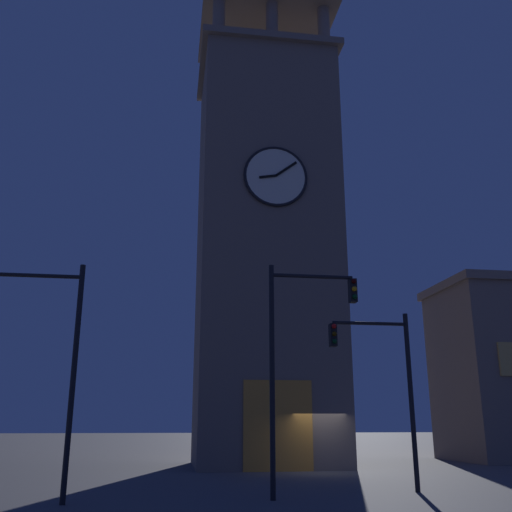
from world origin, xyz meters
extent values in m
plane|color=#4C4C51|center=(0.00, 0.00, 0.00)|extent=(200.00, 200.00, 0.00)
cube|color=#75665B|center=(1.96, -3.77, 11.25)|extent=(7.30, 6.58, 22.50)
cube|color=#75665B|center=(1.96, -3.77, 22.70)|extent=(7.90, 7.18, 0.40)
cylinder|color=#75665B|center=(-1.09, -1.08, 24.15)|extent=(0.70, 0.70, 2.50)
cylinder|color=#75665B|center=(1.96, -1.08, 24.15)|extent=(0.70, 0.70, 2.50)
cylinder|color=#75665B|center=(5.01, -1.08, 24.15)|extent=(0.70, 0.70, 2.50)
cylinder|color=#75665B|center=(-1.09, -6.46, 24.15)|extent=(0.70, 0.70, 2.50)
cylinder|color=#75665B|center=(1.96, -6.46, 24.15)|extent=(0.70, 0.70, 2.50)
cylinder|color=#75665B|center=(5.01, -6.46, 24.15)|extent=(0.70, 0.70, 2.50)
cube|color=#75665B|center=(1.96, -3.77, 25.60)|extent=(7.90, 7.18, 0.40)
cylinder|color=black|center=(1.96, -3.77, 26.89)|extent=(0.12, 0.12, 2.18)
cylinder|color=silver|center=(1.96, -0.42, 14.26)|extent=(3.19, 0.12, 3.19)
torus|color=black|center=(1.96, -0.40, 14.26)|extent=(3.35, 0.16, 3.35)
cube|color=black|center=(2.39, -0.32, 14.19)|extent=(0.88, 0.06, 0.27)
cube|color=black|center=(1.42, -0.32, 14.67)|extent=(1.15, 0.06, 0.92)
cube|color=orange|center=(1.96, -0.53, 2.00)|extent=(3.20, 0.24, 4.00)
cube|color=#E0B259|center=(-11.06, -2.61, 5.39)|extent=(1.00, 0.12, 1.80)
cylinder|color=black|center=(-0.95, 7.88, 2.84)|extent=(0.16, 0.16, 5.68)
cylinder|color=black|center=(0.33, 7.88, 5.31)|extent=(2.57, 0.12, 0.12)
cube|color=black|center=(1.62, 7.88, 4.89)|extent=(0.22, 0.30, 0.75)
sphere|color=red|center=(1.62, 8.06, 5.16)|extent=(0.16, 0.16, 0.16)
sphere|color=#392705|center=(1.62, 8.06, 4.91)|extent=(0.16, 0.16, 0.16)
sphere|color=#063316|center=(1.62, 8.06, 4.66)|extent=(0.16, 0.16, 0.16)
cylinder|color=black|center=(9.61, 9.25, 3.31)|extent=(0.16, 0.16, 6.61)
cylinder|color=black|center=(11.83, 9.25, 6.24)|extent=(4.42, 0.12, 0.12)
cylinder|color=black|center=(3.90, 9.17, 3.43)|extent=(0.16, 0.16, 6.85)
cylinder|color=black|center=(2.60, 9.17, 6.54)|extent=(2.61, 0.12, 0.12)
cube|color=black|center=(1.29, 9.17, 6.12)|extent=(0.22, 0.30, 0.75)
sphere|color=#360505|center=(1.29, 9.35, 6.39)|extent=(0.16, 0.16, 0.16)
sphere|color=orange|center=(1.29, 9.35, 6.14)|extent=(0.16, 0.16, 0.16)
sphere|color=#063316|center=(1.29, 9.35, 5.89)|extent=(0.16, 0.16, 0.16)
camera|label=1|loc=(6.91, 26.31, 2.11)|focal=40.27mm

